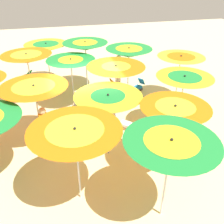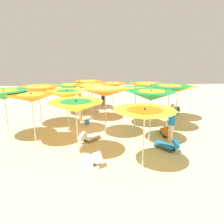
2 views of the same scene
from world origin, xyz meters
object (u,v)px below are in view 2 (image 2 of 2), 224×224
Objects in this scene: beach_umbrella_7 at (151,96)px; beachgoer_1 at (103,98)px; lounger_3 at (92,158)px; lounger_4 at (165,132)px; beach_umbrella_2 at (76,106)px; beach_umbrella_6 at (105,92)px; beachgoer_0 at (80,106)px; lounger_1 at (176,114)px; beach_umbrella_8 at (70,87)px; beach_umbrella_0 at (4,95)px; beach_ball at (87,122)px; beach_umbrella_5 at (67,95)px; beach_umbrella_14 at (146,86)px; beach_umbrella_13 at (113,85)px; beachgoer_2 at (172,122)px; beach_umbrella_1 at (31,98)px; beach_umbrella_12 at (88,84)px; beach_umbrella_11 at (169,89)px; beach_umbrella_3 at (145,115)px; beach_umbrella_4 at (39,90)px; beach_umbrella_9 at (92,88)px; beach_umbrella_10 at (136,91)px; lounger_2 at (91,137)px; lounger_0 at (166,145)px; beach_umbrella_15 at (178,89)px.

beach_umbrella_7 reaches higher than beachgoer_1.
lounger_4 is (-3.69, -2.55, 0.00)m from lounger_3.
lounger_4 is at bearing -153.73° from beach_umbrella_2.
beach_umbrella_6 reaches higher than beachgoer_0.
lounger_1 is 0.69× the size of beachgoer_1.
beach_umbrella_8 is 2.01m from beachgoer_0.
lounger_4 is (1.82, 3.35, -0.01)m from lounger_1.
beachgoer_1 is (-4.75, -5.75, -1.31)m from beach_umbrella_0.
beachgoer_1 is 3.92m from beach_ball.
beach_umbrella_14 reaches higher than beach_umbrella_5.
beach_umbrella_13 is at bearing -77.87° from lounger_1.
beach_umbrella_1 is at bearing -37.06° from beachgoer_2.
beachgoer_1 is at bearing 167.83° from beach_umbrella_12.
beach_umbrella_11 is 2.07m from beachgoer_2.
beach_umbrella_3 is at bearing 151.17° from beach_umbrella_1.
beach_umbrella_4 is 1.03× the size of beach_umbrella_5.
beach_umbrella_4 is 8.76m from lounger_1.
beach_umbrella_9 is at bearing -30.87° from lounger_3.
beach_umbrella_5 is 5.01m from beach_umbrella_13.
beach_umbrella_10 is at bearing 149.79° from beach_umbrella_9.
beach_umbrella_8 is 2.03m from beach_umbrella_9.
beach_umbrella_5 reaches higher than lounger_1.
beach_umbrella_6 is 1.15× the size of beach_umbrella_13.
beach_umbrella_2 is 3.00m from beach_umbrella_5.
beachgoer_1 is (2.70, -2.33, -1.17)m from beach_umbrella_14.
beach_umbrella_0 is 7.39m from beach_umbrella_13.
lounger_3 is at bearing 59.88° from beach_umbrella_14.
lounger_2 is 0.61× the size of beachgoer_0.
beach_umbrella_6 is at bearing -53.31° from beachgoer_2.
lounger_1 is (-9.48, -3.32, -1.99)m from beach_umbrella_0.
beach_umbrella_4 reaches higher than beach_umbrella_8.
beach_umbrella_10 is 4.00m from lounger_1.
beach_umbrella_1 is 2.20× the size of lounger_0.
beachgoer_0 is 5.75m from beachgoer_2.
beach_umbrella_9 is at bearing -30.21° from beach_umbrella_10.
beach_umbrella_8 reaches higher than beach_umbrella_13.
beach_umbrella_14 is 5.41m from lounger_0.
beach_umbrella_8 is at bearing -52.86° from beach_umbrella_7.
beachgoer_1 reaches higher than lounger_1.
beach_umbrella_15 is at bearing 153.62° from beach_umbrella_14.
lounger_0 is at bearing 103.33° from beach_umbrella_10.
beach_umbrella_6 is at bearing 151.83° from beach_umbrella_4.
beach_umbrella_0 is 1.11× the size of beach_umbrella_12.
beach_umbrella_3 is at bearing 101.64° from lounger_0.
beachgoer_0 is at bearing 8.03° from beach_umbrella_14.
beach_umbrella_0 is 5.04m from beach_umbrella_8.
beach_umbrella_7 is 4.82m from beach_umbrella_9.
lounger_4 is at bearing 59.52° from beach_umbrella_15.
lounger_4 reaches higher than lounger_3.
beach_umbrella_4 is (0.40, -2.77, -0.06)m from beach_umbrella_1.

